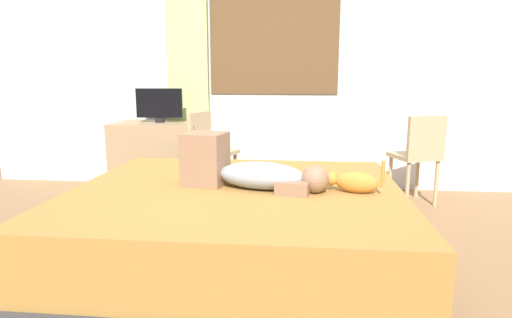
% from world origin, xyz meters
% --- Properties ---
extents(ground_plane, '(16.00, 16.00, 0.00)m').
position_xyz_m(ground_plane, '(0.00, 0.00, 0.00)').
color(ground_plane, olive).
extents(back_wall_with_window, '(6.40, 0.14, 2.90)m').
position_xyz_m(back_wall_with_window, '(0.00, 2.26, 1.46)').
color(back_wall_with_window, silver).
rests_on(back_wall_with_window, ground).
extents(bed, '(2.13, 1.93, 0.51)m').
position_xyz_m(bed, '(-0.04, 0.15, 0.25)').
color(bed, '#38383D').
rests_on(bed, ground).
extents(person_lying, '(0.94, 0.41, 0.34)m').
position_xyz_m(person_lying, '(0.02, 0.16, 0.63)').
color(person_lying, '#8C939E').
rests_on(person_lying, bed).
extents(cat, '(0.35, 0.17, 0.21)m').
position_xyz_m(cat, '(0.69, 0.11, 0.58)').
color(cat, '#C67A2D').
rests_on(cat, bed).
extents(desk, '(0.90, 0.56, 0.74)m').
position_xyz_m(desk, '(-1.13, 1.86, 0.37)').
color(desk, '#997A56').
rests_on(desk, ground).
extents(tv_monitor, '(0.48, 0.10, 0.35)m').
position_xyz_m(tv_monitor, '(-1.10, 1.86, 0.92)').
color(tv_monitor, black).
rests_on(tv_monitor, desk).
extents(cup, '(0.06, 0.06, 0.08)m').
position_xyz_m(cup, '(-0.77, 1.89, 0.78)').
color(cup, teal).
rests_on(cup, desk).
extents(chair_by_desk, '(0.49, 0.49, 0.86)m').
position_xyz_m(chair_by_desk, '(-0.56, 1.72, 0.51)').
color(chair_by_desk, tan).
rests_on(chair_by_desk, ground).
extents(chair_spare, '(0.49, 0.49, 0.86)m').
position_xyz_m(chair_spare, '(1.47, 1.64, 0.51)').
color(chair_spare, tan).
rests_on(chair_spare, ground).
extents(curtain_left, '(0.44, 0.06, 2.48)m').
position_xyz_m(curtain_left, '(-0.86, 2.14, 1.24)').
color(curtain_left, '#ADCC75').
rests_on(curtain_left, ground).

